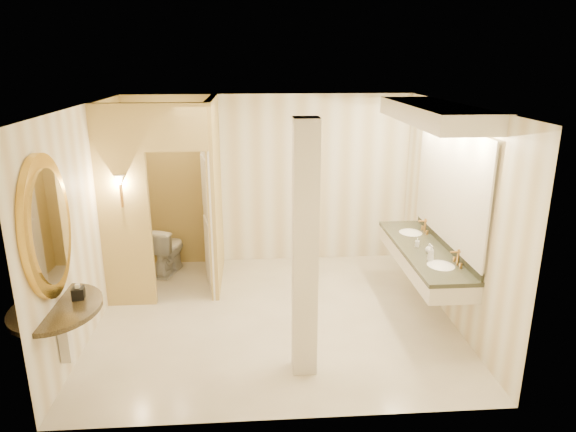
% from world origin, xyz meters
% --- Properties ---
extents(floor, '(4.50, 4.50, 0.00)m').
position_xyz_m(floor, '(0.00, 0.00, 0.00)').
color(floor, silver).
rests_on(floor, ground).
extents(ceiling, '(4.50, 4.50, 0.00)m').
position_xyz_m(ceiling, '(0.00, 0.00, 2.70)').
color(ceiling, white).
rests_on(ceiling, wall_back).
extents(wall_back, '(4.50, 0.02, 2.70)m').
position_xyz_m(wall_back, '(0.00, 2.00, 1.35)').
color(wall_back, white).
rests_on(wall_back, floor).
extents(wall_front, '(4.50, 0.02, 2.70)m').
position_xyz_m(wall_front, '(0.00, -2.00, 1.35)').
color(wall_front, white).
rests_on(wall_front, floor).
extents(wall_left, '(0.02, 4.00, 2.70)m').
position_xyz_m(wall_left, '(-2.25, 0.00, 1.35)').
color(wall_left, white).
rests_on(wall_left, floor).
extents(wall_right, '(0.02, 4.00, 2.70)m').
position_xyz_m(wall_right, '(2.25, 0.00, 1.35)').
color(wall_right, white).
rests_on(wall_right, floor).
extents(toilet_closet, '(1.50, 1.55, 2.70)m').
position_xyz_m(toilet_closet, '(-1.11, 0.97, 1.39)').
color(toilet_closet, '#E3C177').
rests_on(toilet_closet, floor).
extents(wall_sconce, '(0.14, 0.14, 0.42)m').
position_xyz_m(wall_sconce, '(-1.93, 0.43, 1.73)').
color(wall_sconce, '#B37E39').
rests_on(wall_sconce, toilet_closet).
extents(vanity, '(0.75, 2.40, 2.09)m').
position_xyz_m(vanity, '(1.98, 0.08, 1.63)').
color(vanity, silver).
rests_on(vanity, floor).
extents(console_shelf, '(1.08, 1.08, 1.99)m').
position_xyz_m(console_shelf, '(-2.21, -1.26, 1.35)').
color(console_shelf, black).
rests_on(console_shelf, floor).
extents(pillar, '(0.25, 0.25, 2.70)m').
position_xyz_m(pillar, '(0.26, -1.20, 1.35)').
color(pillar, silver).
rests_on(pillar, floor).
extents(tissue_box, '(0.14, 0.14, 0.12)m').
position_xyz_m(tissue_box, '(-2.05, -1.11, 0.93)').
color(tissue_box, black).
rests_on(tissue_box, console_shelf).
extents(toilet, '(0.62, 0.83, 0.76)m').
position_xyz_m(toilet, '(-1.61, 1.57, 0.38)').
color(toilet, white).
rests_on(toilet, floor).
extents(soap_bottle_a, '(0.07, 0.07, 0.12)m').
position_xyz_m(soap_bottle_a, '(1.86, 0.12, 0.93)').
color(soap_bottle_a, beige).
rests_on(soap_bottle_a, vanity).
extents(soap_bottle_b, '(0.11, 0.11, 0.12)m').
position_xyz_m(soap_bottle_b, '(1.95, -0.11, 0.94)').
color(soap_bottle_b, silver).
rests_on(soap_bottle_b, vanity).
extents(soap_bottle_c, '(0.08, 0.08, 0.20)m').
position_xyz_m(soap_bottle_c, '(1.87, -0.37, 0.97)').
color(soap_bottle_c, '#C6B28C').
rests_on(soap_bottle_c, vanity).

